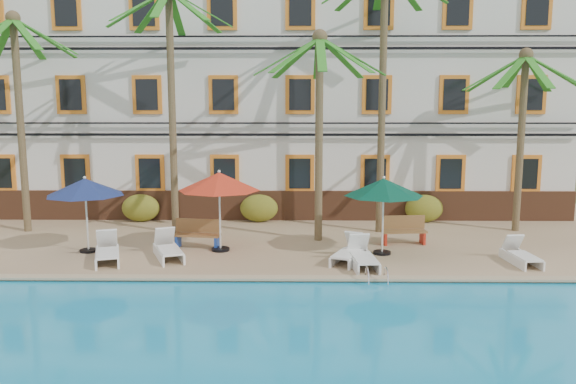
{
  "coord_description": "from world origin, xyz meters",
  "views": [
    {
      "loc": [
        1.3,
        -15.28,
        4.78
      ],
      "look_at": [
        1.08,
        3.0,
        2.0
      ],
      "focal_mm": 35.0,
      "sensor_mm": 36.0,
      "label": 1
    }
  ],
  "objects_px": {
    "palm_a": "(18,92)",
    "lounger_d": "(349,253)",
    "lounger_b": "(107,252)",
    "lounger_e": "(362,257)",
    "palm_b": "(171,77)",
    "bench_left": "(198,233)",
    "lounger_c": "(168,249)",
    "palm_d": "(383,64)",
    "lounger_f": "(521,255)",
    "umbrella_green": "(384,188)",
    "pool_ladder": "(377,281)",
    "palm_c": "(319,105)",
    "umbrella_red": "(219,182)",
    "palm_e": "(523,113)",
    "umbrella_blue": "(85,187)",
    "bench_right": "(403,230)"
  },
  "relations": [
    {
      "from": "palm_d",
      "to": "lounger_d",
      "type": "relative_size",
      "value": 5.18
    },
    {
      "from": "palm_c",
      "to": "palm_b",
      "type": "bearing_deg",
      "value": 168.09
    },
    {
      "from": "palm_b",
      "to": "bench_left",
      "type": "xyz_separation_m",
      "value": [
        1.19,
        -2.17,
        -5.09
      ]
    },
    {
      "from": "lounger_c",
      "to": "lounger_d",
      "type": "distance_m",
      "value": 5.45
    },
    {
      "from": "palm_c",
      "to": "lounger_f",
      "type": "xyz_separation_m",
      "value": [
        5.79,
        -2.84,
        -4.32
      ]
    },
    {
      "from": "umbrella_blue",
      "to": "bench_left",
      "type": "relative_size",
      "value": 1.56
    },
    {
      "from": "umbrella_green",
      "to": "lounger_f",
      "type": "distance_m",
      "value": 4.41
    },
    {
      "from": "lounger_e",
      "to": "lounger_f",
      "type": "distance_m",
      "value": 4.68
    },
    {
      "from": "lounger_e",
      "to": "bench_right",
      "type": "xyz_separation_m",
      "value": [
        1.68,
        2.72,
        0.19
      ]
    },
    {
      "from": "palm_a",
      "to": "lounger_d",
      "type": "xyz_separation_m",
      "value": [
        11.46,
        -3.97,
        -4.78
      ]
    },
    {
      "from": "palm_b",
      "to": "lounger_c",
      "type": "xyz_separation_m",
      "value": [
        0.51,
        -3.47,
        -5.27
      ]
    },
    {
      "from": "palm_b",
      "to": "lounger_e",
      "type": "height_order",
      "value": "palm_b"
    },
    {
      "from": "palm_d",
      "to": "umbrella_green",
      "type": "distance_m",
      "value": 5.08
    },
    {
      "from": "umbrella_blue",
      "to": "palm_b",
      "type": "bearing_deg",
      "value": 51.46
    },
    {
      "from": "palm_c",
      "to": "bench_right",
      "type": "bearing_deg",
      "value": -9.38
    },
    {
      "from": "umbrella_red",
      "to": "umbrella_green",
      "type": "distance_m",
      "value": 5.1
    },
    {
      "from": "lounger_c",
      "to": "lounger_d",
      "type": "xyz_separation_m",
      "value": [
        5.44,
        -0.3,
        -0.01
      ]
    },
    {
      "from": "bench_left",
      "to": "pool_ladder",
      "type": "height_order",
      "value": "bench_left"
    },
    {
      "from": "lounger_b",
      "to": "lounger_c",
      "type": "height_order",
      "value": "lounger_b"
    },
    {
      "from": "lounger_b",
      "to": "palm_b",
      "type": "bearing_deg",
      "value": 72.39
    },
    {
      "from": "bench_left",
      "to": "lounger_f",
      "type": "bearing_deg",
      "value": -10.17
    },
    {
      "from": "palm_a",
      "to": "umbrella_red",
      "type": "relative_size",
      "value": 3.04
    },
    {
      "from": "palm_d",
      "to": "lounger_e",
      "type": "xyz_separation_m",
      "value": [
        -1.16,
        -4.55,
        -5.74
      ]
    },
    {
      "from": "palm_a",
      "to": "umbrella_green",
      "type": "bearing_deg",
      "value": -13.85
    },
    {
      "from": "umbrella_green",
      "to": "lounger_b",
      "type": "relative_size",
      "value": 1.24
    },
    {
      "from": "palm_a",
      "to": "palm_d",
      "type": "distance_m",
      "value": 12.97
    },
    {
      "from": "palm_a",
      "to": "palm_d",
      "type": "relative_size",
      "value": 0.82
    },
    {
      "from": "palm_d",
      "to": "lounger_f",
      "type": "height_order",
      "value": "palm_d"
    },
    {
      "from": "palm_e",
      "to": "umbrella_red",
      "type": "bearing_deg",
      "value": -163.81
    },
    {
      "from": "palm_c",
      "to": "lounger_e",
      "type": "distance_m",
      "value": 5.46
    },
    {
      "from": "palm_a",
      "to": "lounger_b",
      "type": "distance_m",
      "value": 7.58
    },
    {
      "from": "lounger_e",
      "to": "bench_left",
      "type": "bearing_deg",
      "value": 157.56
    },
    {
      "from": "umbrella_red",
      "to": "lounger_c",
      "type": "xyz_separation_m",
      "value": [
        -1.46,
        -0.92,
        -1.92
      ]
    },
    {
      "from": "lounger_f",
      "to": "bench_left",
      "type": "height_order",
      "value": "bench_left"
    },
    {
      "from": "palm_a",
      "to": "umbrella_red",
      "type": "xyz_separation_m",
      "value": [
        7.48,
        -2.75,
        -2.85
      ]
    },
    {
      "from": "palm_d",
      "to": "lounger_b",
      "type": "xyz_separation_m",
      "value": [
        -8.65,
        -4.12,
        -5.74
      ]
    },
    {
      "from": "palm_a",
      "to": "lounger_d",
      "type": "height_order",
      "value": "palm_a"
    },
    {
      "from": "palm_c",
      "to": "umbrella_red",
      "type": "bearing_deg",
      "value": -155.12
    },
    {
      "from": "umbrella_blue",
      "to": "lounger_b",
      "type": "bearing_deg",
      "value": -48.57
    },
    {
      "from": "pool_ladder",
      "to": "lounger_d",
      "type": "bearing_deg",
      "value": 106.4
    },
    {
      "from": "palm_b",
      "to": "umbrella_blue",
      "type": "bearing_deg",
      "value": -128.54
    },
    {
      "from": "lounger_b",
      "to": "lounger_f",
      "type": "bearing_deg",
      "value": -0.37
    },
    {
      "from": "palm_b",
      "to": "lounger_f",
      "type": "distance_m",
      "value": 12.77
    },
    {
      "from": "palm_d",
      "to": "lounger_e",
      "type": "height_order",
      "value": "palm_d"
    },
    {
      "from": "lounger_c",
      "to": "bench_left",
      "type": "height_order",
      "value": "bench_left"
    },
    {
      "from": "lounger_b",
      "to": "lounger_e",
      "type": "bearing_deg",
      "value": -3.25
    },
    {
      "from": "lounger_e",
      "to": "pool_ladder",
      "type": "distance_m",
      "value": 1.4
    },
    {
      "from": "palm_e",
      "to": "pool_ladder",
      "type": "relative_size",
      "value": 8.87
    },
    {
      "from": "palm_e",
      "to": "lounger_d",
      "type": "bearing_deg",
      "value": -146.88
    },
    {
      "from": "umbrella_blue",
      "to": "umbrella_red",
      "type": "distance_m",
      "value": 4.16
    }
  ]
}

